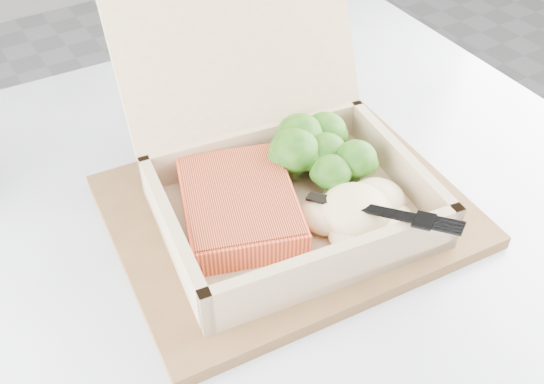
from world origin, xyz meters
TOP-DOWN VIEW (x-y plane):
  - serving_tray at (-0.11, -0.21)m, footprint 0.34×0.29m
  - takeout_container at (-0.11, -0.18)m, footprint 0.27×0.29m
  - salmon_fillet at (-0.16, -0.21)m, footprint 0.14×0.15m
  - broccoli_pile at (-0.06, -0.20)m, footprint 0.11×0.11m
  - mashed_potatoes at (-0.08, -0.27)m, footprint 0.10×0.09m
  - plastic_fork at (-0.09, -0.26)m, footprint 0.08×0.13m
  - receipt at (-0.07, -0.02)m, footprint 0.12×0.17m

SIDE VIEW (x-z plane):
  - receipt at x=-0.07m, z-range 0.75..0.75m
  - serving_tray at x=-0.11m, z-range 0.75..0.76m
  - salmon_fillet at x=-0.16m, z-range 0.77..0.80m
  - mashed_potatoes at x=-0.08m, z-range 0.77..0.81m
  - broccoli_pile at x=-0.06m, z-range 0.77..0.81m
  - plastic_fork at x=-0.09m, z-range 0.80..0.82m
  - takeout_container at x=-0.11m, z-range 0.71..0.92m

